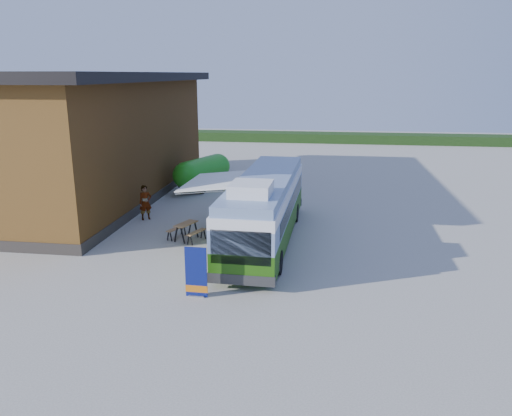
% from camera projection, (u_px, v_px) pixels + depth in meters
% --- Properties ---
extents(ground, '(100.00, 100.00, 0.00)m').
position_uv_depth(ground, '(233.00, 264.00, 20.09)').
color(ground, '#BCB7AD').
rests_on(ground, ground).
extents(barn, '(9.60, 21.20, 7.50)m').
position_uv_depth(barn, '(92.00, 139.00, 30.15)').
color(barn, brown).
rests_on(barn, ground).
extents(hedge, '(40.00, 3.00, 1.00)m').
position_uv_depth(hedge, '(367.00, 138.00, 55.20)').
color(hedge, '#264419').
rests_on(hedge, ground).
extents(bus, '(2.72, 11.43, 3.49)m').
position_uv_depth(bus, '(265.00, 206.00, 22.35)').
color(bus, '#356611').
rests_on(bus, ground).
extents(awning, '(2.72, 4.29, 0.52)m').
position_uv_depth(awning, '(218.00, 184.00, 22.78)').
color(awning, white).
rests_on(awning, ground).
extents(banner, '(0.78, 0.19, 1.80)m').
position_uv_depth(banner, '(196.00, 277.00, 16.96)').
color(banner, navy).
rests_on(banner, ground).
extents(picnic_table, '(1.76, 1.67, 0.80)m').
position_uv_depth(picnic_table, '(186.00, 227.00, 22.86)').
color(picnic_table, tan).
rests_on(picnic_table, ground).
extents(person_a, '(0.80, 0.75, 1.83)m').
position_uv_depth(person_a, '(145.00, 203.00, 26.00)').
color(person_a, '#999999').
rests_on(person_a, ground).
extents(person_b, '(0.93, 0.95, 1.55)m').
position_uv_depth(person_b, '(236.00, 186.00, 30.54)').
color(person_b, '#999999').
rests_on(person_b, ground).
extents(slurry_tanker, '(2.94, 5.44, 2.10)m').
position_uv_depth(slurry_tanker, '(203.00, 171.00, 32.81)').
color(slurry_tanker, green).
rests_on(slurry_tanker, ground).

